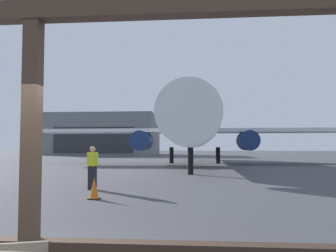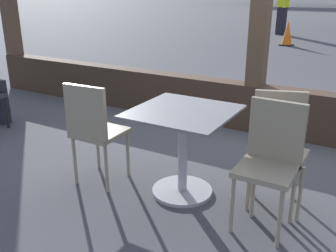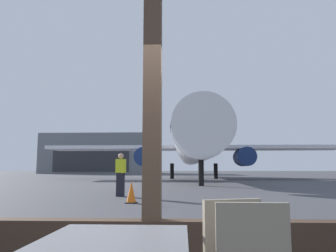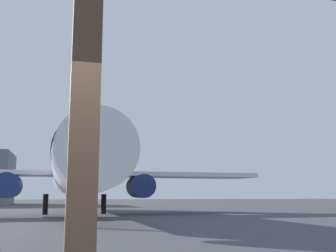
{
  "view_description": "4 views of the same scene",
  "coord_description": "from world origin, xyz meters",
  "px_view_note": "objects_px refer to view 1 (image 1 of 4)",
  "views": [
    {
      "loc": [
        2.13,
        -4.4,
        1.72
      ],
      "look_at": [
        0.59,
        12.64,
        2.7
      ],
      "focal_mm": 38.73,
      "sensor_mm": 36.0,
      "label": 1
    },
    {
      "loc": [
        1.32,
        -4.39,
        1.7
      ],
      "look_at": [
        -0.13,
        -1.87,
        0.62
      ],
      "focal_mm": 40.95,
      "sensor_mm": 36.0,
      "label": 2
    },
    {
      "loc": [
        0.34,
        -3.66,
        1.12
      ],
      "look_at": [
        -0.65,
        18.03,
        3.9
      ],
      "focal_mm": 35.51,
      "sensor_mm": 36.0,
      "label": 3
    },
    {
      "loc": [
        -0.17,
        -2.83,
        1.61
      ],
      "look_at": [
        4.29,
        13.56,
        4.46
      ],
      "focal_mm": 43.94,
      "sensor_mm": 36.0,
      "label": 4
    }
  ],
  "objects_px": {
    "airplane": "(194,127)",
    "traffic_cone": "(94,189)",
    "ground_crew_worker": "(92,167)",
    "distant_hangar": "(103,135)"
  },
  "relations": [
    {
      "from": "airplane",
      "to": "traffic_cone",
      "type": "relative_size",
      "value": 45.84
    },
    {
      "from": "traffic_cone",
      "to": "ground_crew_worker",
      "type": "bearing_deg",
      "value": 108.28
    },
    {
      "from": "airplane",
      "to": "traffic_cone",
      "type": "xyz_separation_m",
      "value": [
        -2.86,
        -23.41,
        -3.26
      ]
    },
    {
      "from": "airplane",
      "to": "traffic_cone",
      "type": "distance_m",
      "value": 23.8
    },
    {
      "from": "distant_hangar",
      "to": "ground_crew_worker",
      "type": "bearing_deg",
      "value": -74.97
    },
    {
      "from": "airplane",
      "to": "ground_crew_worker",
      "type": "bearing_deg",
      "value": -100.08
    },
    {
      "from": "ground_crew_worker",
      "to": "traffic_cone",
      "type": "height_order",
      "value": "ground_crew_worker"
    },
    {
      "from": "ground_crew_worker",
      "to": "traffic_cone",
      "type": "xyz_separation_m",
      "value": [
        0.85,
        -2.56,
        -0.56
      ]
    },
    {
      "from": "traffic_cone",
      "to": "distant_hangar",
      "type": "distance_m",
      "value": 68.35
    },
    {
      "from": "traffic_cone",
      "to": "distant_hangar",
      "type": "relative_size",
      "value": 0.03
    }
  ]
}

